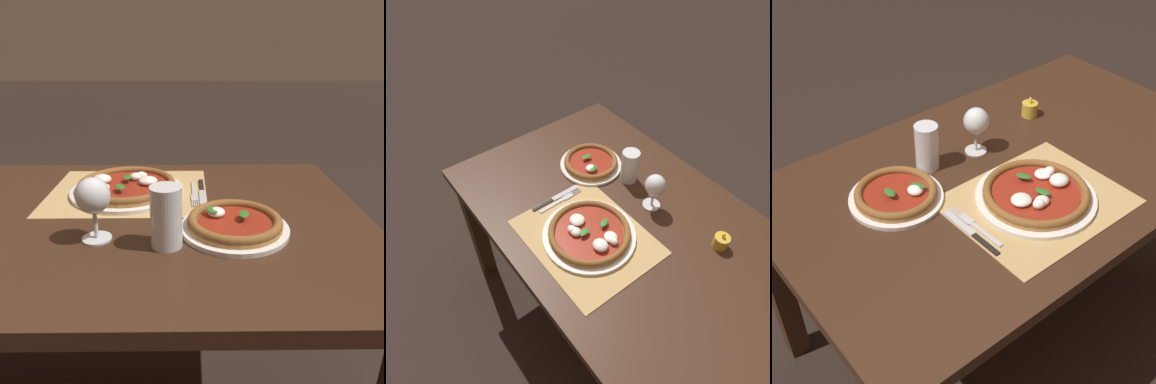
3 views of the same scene
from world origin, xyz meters
The scene contains 8 objects.
dining_table centered at (0.00, 0.00, 0.64)m, with size 1.49×0.89×0.74m.
paper_placemat centered at (-0.07, -0.17, 0.74)m, with size 0.48×0.39×0.00m, color tan.
pizza_near centered at (-0.07, -0.16, 0.76)m, with size 0.34×0.34×0.05m.
pizza_far centered at (-0.37, 0.09, 0.76)m, with size 0.27×0.27×0.05m.
wine_glass centered at (-0.04, 0.14, 0.85)m, with size 0.08×0.08×0.16m.
pint_glass centered at (-0.21, 0.17, 0.81)m, with size 0.07×0.07×0.15m.
fork centered at (-0.28, -0.14, 0.75)m, with size 0.02×0.20×0.00m.
knife centered at (-0.30, -0.15, 0.75)m, with size 0.02×0.22×0.01m.
Camera 1 is at (-0.26, 0.92, 1.17)m, focal length 35.00 mm.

